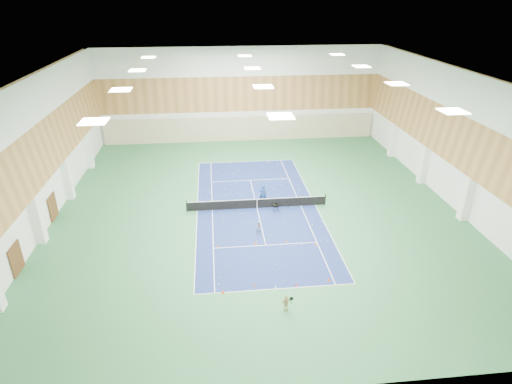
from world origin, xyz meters
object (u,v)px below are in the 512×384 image
at_px(child_apron, 286,303).
at_px(ball_cart, 276,208).
at_px(child_court, 259,228).
at_px(coach, 263,194).
at_px(tennis_net, 257,203).

relative_size(child_apron, ball_cart, 1.38).
distance_m(child_apron, ball_cart, 13.19).
xyz_separation_m(child_court, child_apron, (0.59, -9.48, -0.00)).
bearing_deg(coach, tennis_net, 59.21).
height_order(child_apron, ball_cart, child_apron).
height_order(coach, ball_cart, coach).
xyz_separation_m(coach, child_apron, (-0.35, -14.95, -0.41)).
distance_m(child_court, ball_cart, 4.11).
relative_size(coach, child_court, 1.74).
relative_size(tennis_net, coach, 6.64).
bearing_deg(child_court, tennis_net, 84.22).
bearing_deg(child_apron, tennis_net, 74.43).
height_order(tennis_net, child_court, child_court).
xyz_separation_m(coach, child_court, (-0.94, -5.47, -0.41)).
xyz_separation_m(child_apron, ball_cart, (1.31, 13.13, -0.15)).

